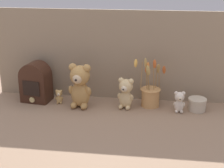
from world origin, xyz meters
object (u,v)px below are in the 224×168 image
object	(u,v)px
flower_vase	(150,93)
teddy_bear_small	(179,101)
teddy_bear_medium	(126,93)
teddy_bear_tiny	(59,96)
teddy_bear_large	(80,85)
vintage_radio	(36,82)
decorative_tin_tall	(197,104)

from	to	relation	value
flower_vase	teddy_bear_small	bearing A→B (deg)	-21.05
teddy_bear_small	flower_vase	bearing A→B (deg)	158.95
teddy_bear_medium	teddy_bear_small	xyz separation A→B (m)	(0.32, -0.02, -0.03)
teddy_bear_tiny	flower_vase	size ratio (longest dim) A/B	0.29
teddy_bear_large	teddy_bear_tiny	bearing A→B (deg)	166.24
teddy_bear_medium	teddy_bear_small	bearing A→B (deg)	-3.21
vintage_radio	teddy_bear_tiny	bearing A→B (deg)	-8.32
teddy_bear_small	teddy_bear_tiny	distance (m)	0.75
teddy_bear_tiny	teddy_bear_medium	bearing A→B (deg)	-2.39
teddy_bear_small	vintage_radio	bearing A→B (deg)	176.29
teddy_bear_tiny	decorative_tin_tall	size ratio (longest dim) A/B	0.83
teddy_bear_medium	teddy_bear_large	bearing A→B (deg)	-176.30
vintage_radio	decorative_tin_tall	size ratio (longest dim) A/B	2.34
teddy_bear_tiny	flower_vase	xyz separation A→B (m)	(0.57, 0.03, 0.04)
teddy_bear_medium	vintage_radio	xyz separation A→B (m)	(-0.58, 0.04, 0.03)
decorative_tin_tall	teddy_bear_tiny	bearing A→B (deg)	-179.76
flower_vase	vintage_radio	bearing A→B (deg)	-179.35
teddy_bear_medium	decorative_tin_tall	size ratio (longest dim) A/B	1.75
teddy_bear_small	decorative_tin_tall	distance (m)	0.12
vintage_radio	decorative_tin_tall	distance (m)	1.02
teddy_bear_small	decorative_tin_tall	world-z (taller)	teddy_bear_small
flower_vase	teddy_bear_large	bearing A→B (deg)	-171.13
teddy_bear_large	decorative_tin_tall	size ratio (longest dim) A/B	2.50
vintage_radio	decorative_tin_tall	world-z (taller)	vintage_radio
vintage_radio	decorative_tin_tall	xyz separation A→B (m)	(1.01, -0.02, -0.09)
teddy_bear_medium	vintage_radio	size ratio (longest dim) A/B	0.75
teddy_bear_tiny	decorative_tin_tall	world-z (taller)	teddy_bear_tiny
teddy_bear_tiny	flower_vase	world-z (taller)	flower_vase
teddy_bear_medium	vintage_radio	bearing A→B (deg)	176.01
flower_vase	vintage_radio	distance (m)	0.73
teddy_bear_large	vintage_radio	world-z (taller)	teddy_bear_large
vintage_radio	flower_vase	bearing A→B (deg)	0.65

